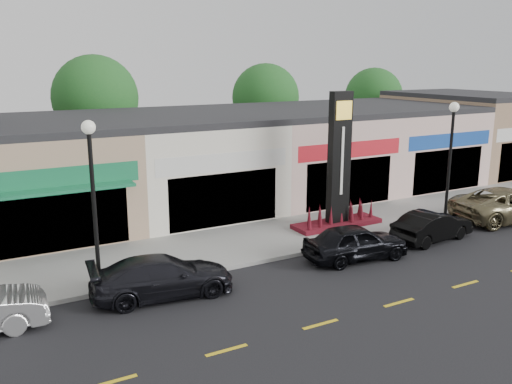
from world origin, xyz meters
TOP-DOWN VIEW (x-y plane):
  - ground at (0.00, 0.00)m, footprint 120.00×120.00m
  - sidewalk at (0.00, 4.35)m, footprint 52.00×4.30m
  - curb at (0.00, 2.10)m, footprint 52.00×0.20m
  - shop_beige at (-8.50, 11.46)m, footprint 7.00×10.85m
  - shop_cream at (-1.50, 11.47)m, footprint 7.00×10.01m
  - shop_pink_w at (5.50, 11.47)m, footprint 7.00×10.01m
  - shop_pink_e at (12.50, 11.47)m, footprint 7.00×10.01m
  - shop_tan at (19.50, 11.48)m, footprint 7.00×10.01m
  - tree_rear_west at (-4.00, 19.50)m, footprint 5.20×5.20m
  - tree_rear_mid at (8.00, 19.50)m, footprint 4.80×4.80m
  - tree_rear_east at (18.00, 19.50)m, footprint 4.60×4.60m
  - lamp_west_near at (-8.00, 2.50)m, footprint 0.44×0.44m
  - lamp_east_near at (8.00, 2.50)m, footprint 0.44×0.44m
  - pylon_sign at (3.00, 4.20)m, footprint 4.20×1.30m
  - car_dark_sedan at (-6.32, 1.06)m, footprint 2.36×4.76m
  - car_black_sedan at (1.24, 0.70)m, footprint 2.06×4.22m
  - car_black_conv at (5.51, 0.94)m, footprint 1.77×4.00m
  - car_gold_suv at (11.02, 1.40)m, footprint 3.40×5.93m

SIDE VIEW (x-z plane):
  - ground at x=0.00m, z-range 0.00..0.00m
  - sidewalk at x=0.00m, z-range 0.00..0.15m
  - curb at x=0.00m, z-range 0.00..0.15m
  - car_black_conv at x=5.51m, z-range 0.00..1.28m
  - car_dark_sedan at x=-6.32m, z-range 0.00..1.33m
  - car_black_sedan at x=1.24m, z-range 0.00..1.39m
  - car_gold_suv at x=11.02m, z-range 0.00..1.56m
  - pylon_sign at x=3.00m, z-range -0.73..5.27m
  - shop_cream at x=-1.50m, z-range 0.00..4.80m
  - shop_pink_w at x=5.50m, z-range 0.00..4.80m
  - shop_pink_e at x=12.50m, z-range 0.00..4.80m
  - shop_beige at x=-8.50m, z-range 0.00..4.80m
  - shop_tan at x=19.50m, z-range 0.00..5.30m
  - lamp_west_near at x=-8.00m, z-range 0.74..6.21m
  - lamp_east_near at x=8.00m, z-range 0.74..6.21m
  - tree_rear_east at x=18.00m, z-range 1.16..8.10m
  - tree_rear_mid at x=8.00m, z-range 1.24..8.53m
  - tree_rear_west at x=-4.00m, z-range 1.30..9.13m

